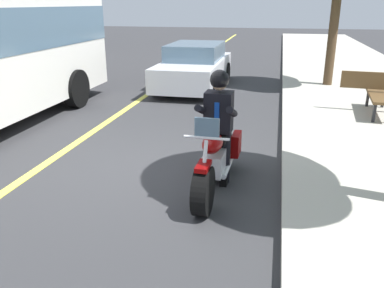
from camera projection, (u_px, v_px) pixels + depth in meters
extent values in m
plane|color=#333335|center=(160.00, 169.00, 6.71)|extent=(80.00, 80.00, 0.00)
cube|color=#E5DB4C|center=(52.00, 159.00, 7.11)|extent=(60.00, 0.16, 0.01)
cylinder|color=black|center=(203.00, 191.00, 5.19)|extent=(0.67, 0.22, 0.66)
cylinder|color=black|center=(223.00, 151.00, 6.61)|extent=(0.67, 0.22, 0.66)
cube|color=silver|center=(215.00, 162.00, 5.89)|extent=(0.57, 0.30, 0.32)
ellipsoid|color=#720505|center=(213.00, 143.00, 5.59)|extent=(0.57, 0.30, 0.24)
cube|color=black|center=(219.00, 134.00, 6.11)|extent=(0.71, 0.30, 0.12)
cube|color=#720505|center=(236.00, 144.00, 6.46)|extent=(0.40, 0.13, 0.36)
cube|color=#720505|center=(210.00, 142.00, 6.56)|extent=(0.40, 0.13, 0.36)
cylinder|color=silver|center=(204.00, 171.00, 5.12)|extent=(0.35, 0.06, 0.76)
cylinder|color=silver|center=(207.00, 138.00, 5.13)|extent=(0.05, 0.60, 0.04)
cube|color=#720505|center=(203.00, 166.00, 5.07)|extent=(0.36, 0.17, 0.06)
cylinder|color=silver|center=(228.00, 165.00, 6.19)|extent=(0.90, 0.11, 0.08)
cube|color=slate|center=(207.00, 129.00, 5.11)|extent=(0.05, 0.32, 0.28)
cylinder|color=black|center=(226.00, 157.00, 6.09)|extent=(0.14, 0.14, 0.84)
cube|color=black|center=(224.00, 180.00, 6.16)|extent=(0.26, 0.12, 0.10)
cylinder|color=black|center=(210.00, 155.00, 6.15)|extent=(0.14, 0.14, 0.84)
cube|color=black|center=(209.00, 179.00, 6.22)|extent=(0.26, 0.12, 0.10)
cube|color=black|center=(219.00, 112.00, 5.89)|extent=(0.33, 0.41, 0.60)
cube|color=navy|center=(217.00, 117.00, 5.75)|extent=(0.03, 0.07, 0.44)
cylinder|color=black|center=(232.00, 112.00, 5.65)|extent=(0.55, 0.12, 0.28)
cylinder|color=black|center=(202.00, 110.00, 5.75)|extent=(0.55, 0.12, 0.28)
sphere|color=tan|center=(219.00, 83.00, 5.74)|extent=(0.22, 0.22, 0.22)
sphere|color=black|center=(220.00, 79.00, 5.73)|extent=(0.28, 0.28, 0.28)
cube|color=slate|center=(65.00, 25.00, 12.00)|extent=(0.06, 2.40, 1.90)
cylinder|color=black|center=(76.00, 89.00, 10.52)|extent=(1.00, 0.30, 1.00)
cube|color=silver|center=(194.00, 71.00, 12.96)|extent=(4.60, 1.80, 0.70)
cube|color=slate|center=(196.00, 53.00, 12.96)|extent=(2.40, 1.60, 0.60)
cylinder|color=black|center=(213.00, 88.00, 11.53)|extent=(0.64, 0.22, 0.64)
cylinder|color=black|center=(156.00, 85.00, 11.87)|extent=(0.64, 0.22, 0.64)
cylinder|color=black|center=(226.00, 72.00, 14.20)|extent=(0.64, 0.22, 0.64)
cylinder|color=black|center=(180.00, 70.00, 14.54)|extent=(0.64, 0.22, 0.64)
cube|color=brown|center=(381.00, 95.00, 9.29)|extent=(1.84, 0.66, 0.06)
cube|color=brown|center=(381.00, 81.00, 9.39)|extent=(0.23, 1.80, 0.40)
cube|color=black|center=(374.00, 113.00, 8.75)|extent=(0.06, 0.06, 0.42)
cube|color=black|center=(383.00, 99.00, 9.99)|extent=(0.06, 0.06, 0.42)
cube|color=black|center=(368.00, 98.00, 10.10)|extent=(0.06, 0.06, 0.42)
cylinder|color=#4C3823|center=(333.00, 35.00, 12.36)|extent=(0.28, 0.28, 3.08)
cube|color=slate|center=(2.00, 17.00, 18.68)|extent=(1.10, 0.06, 1.60)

